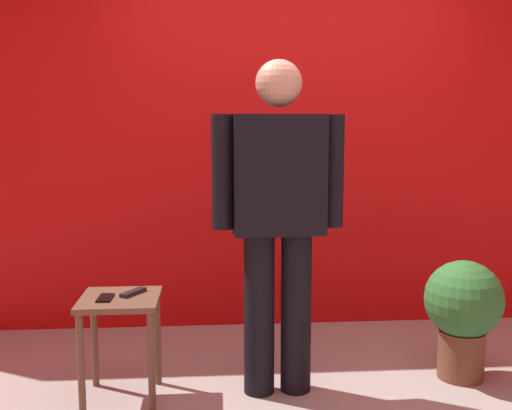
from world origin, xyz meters
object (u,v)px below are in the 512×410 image
Objects in this scene: side_table at (120,318)px; tv_remote at (133,292)px; cell_phone at (105,298)px; potted_plant at (463,309)px; standing_person at (278,211)px.

tv_remote is at bearing 35.49° from side_table.
cell_phone is 1.99m from potted_plant.
cell_phone is 0.85× the size of tv_remote.
tv_remote is (-0.77, 0.01, -0.43)m from standing_person.
tv_remote is (0.13, 0.07, 0.01)m from cell_phone.
cell_phone is at bearing -175.92° from standing_person.
potted_plant reaches higher than cell_phone.
standing_person reaches higher than tv_remote.
standing_person is 2.59× the size of potted_plant.
standing_person is 3.18× the size of side_table.
tv_remote is at bearing -177.49° from potted_plant.
cell_phone reaches higher than side_table.
standing_person is 1.00m from cell_phone.
standing_person is at bearing 2.49° from side_table.
side_table is 0.14m from cell_phone.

